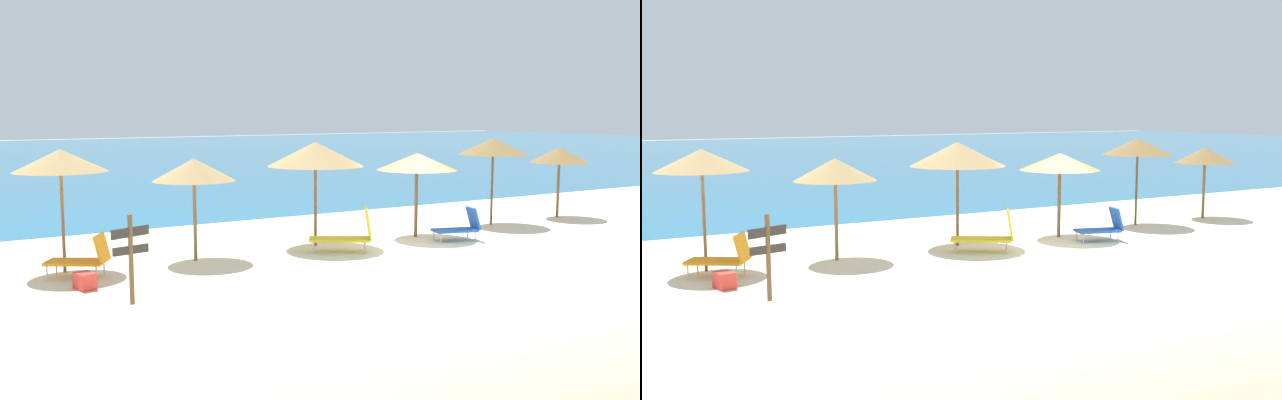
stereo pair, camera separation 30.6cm
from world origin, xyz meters
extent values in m
plane|color=beige|center=(0.00, 0.00, 0.00)|extent=(160.00, 160.00, 0.00)
cube|color=#1E6B93|center=(0.00, 42.94, 0.00)|extent=(160.00, 72.13, 0.01)
cylinder|color=brown|center=(-8.95, 1.90, 1.24)|extent=(0.07, 0.07, 2.48)
cone|color=tan|center=(-8.95, 1.90, 2.59)|extent=(2.12, 2.12, 0.51)
cylinder|color=brown|center=(-5.87, 1.55, 1.07)|extent=(0.09, 0.09, 2.15)
cone|color=tan|center=(-5.87, 1.55, 2.27)|extent=(2.05, 2.05, 0.55)
cylinder|color=brown|center=(-2.32, 1.66, 1.18)|extent=(0.08, 0.08, 2.36)
cone|color=tan|center=(-2.32, 1.66, 2.54)|extent=(2.62, 2.62, 0.66)
cylinder|color=brown|center=(0.96, 1.35, 1.07)|extent=(0.10, 0.10, 2.13)
cone|color=tan|center=(0.96, 1.35, 2.23)|extent=(2.35, 2.35, 0.50)
cylinder|color=brown|center=(4.54, 1.88, 1.22)|extent=(0.07, 0.07, 2.44)
cone|color=olive|center=(4.54, 1.88, 2.56)|extent=(2.26, 2.26, 0.53)
cylinder|color=brown|center=(7.64, 1.83, 1.03)|extent=(0.09, 0.09, 2.06)
cone|color=olive|center=(7.64, 1.83, 2.18)|extent=(2.02, 2.02, 0.54)
cube|color=orange|center=(-8.87, 1.17, 0.36)|extent=(1.44, 1.24, 0.07)
cube|color=orange|center=(-8.36, 0.85, 0.68)|extent=(0.53, 0.67, 0.63)
cylinder|color=silver|center=(-9.18, 1.70, 0.16)|extent=(0.04, 0.04, 0.33)
cylinder|color=silver|center=(-9.48, 1.22, 0.16)|extent=(0.04, 0.04, 0.33)
cylinder|color=silver|center=(-8.26, 1.12, 0.16)|extent=(0.04, 0.04, 0.33)
cylinder|color=silver|center=(-8.56, 0.64, 0.16)|extent=(0.04, 0.04, 0.33)
cube|color=yellow|center=(-2.20, 0.63, 0.33)|extent=(1.69, 1.39, 0.07)
cube|color=yellow|center=(-1.56, 0.22, 0.76)|extent=(0.50, 0.64, 0.85)
cylinder|color=silver|center=(-2.63, 1.22, 0.15)|extent=(0.04, 0.04, 0.30)
cylinder|color=silver|center=(-2.92, 0.76, 0.15)|extent=(0.04, 0.04, 0.30)
cylinder|color=silver|center=(-1.48, 0.49, 0.15)|extent=(0.04, 0.04, 0.30)
cylinder|color=silver|center=(-1.77, 0.04, 0.15)|extent=(0.04, 0.04, 0.30)
cube|color=blue|center=(1.48, 0.24, 0.31)|extent=(1.36, 0.93, 0.07)
cube|color=blue|center=(2.04, 0.07, 0.64)|extent=(0.41, 0.64, 0.65)
cylinder|color=silver|center=(1.06, 0.64, 0.14)|extent=(0.04, 0.04, 0.27)
cylinder|color=silver|center=(0.91, 0.15, 0.14)|extent=(0.04, 0.04, 0.27)
cylinder|color=silver|center=(2.06, 0.33, 0.14)|extent=(0.04, 0.04, 0.27)
cylinder|color=silver|center=(1.91, -0.15, 0.14)|extent=(0.04, 0.04, 0.27)
cylinder|color=brown|center=(-8.64, -2.22, 0.92)|extent=(0.09, 0.09, 1.83)
cube|color=#332D28|center=(-8.64, -2.22, 1.50)|extent=(0.80, 0.34, 0.18)
cube|color=#332D28|center=(-8.64, -2.22, 1.17)|extent=(0.71, 0.18, 0.16)
cube|color=red|center=(-8.97, 0.00, 0.18)|extent=(0.42, 0.54, 0.35)
camera|label=1|loc=(-12.58, -15.32, 3.75)|focal=41.02mm
camera|label=2|loc=(-12.32, -15.48, 3.75)|focal=41.02mm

